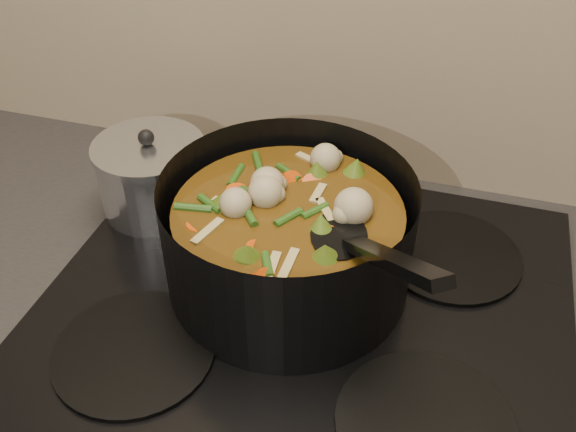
# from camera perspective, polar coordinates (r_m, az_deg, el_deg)

# --- Properties ---
(stovetop) EXTENTS (0.62, 0.54, 0.03)m
(stovetop) POSITION_cam_1_polar(r_m,az_deg,el_deg) (0.78, 1.52, -8.01)
(stovetop) COLOR black
(stovetop) RESTS_ON counter
(stockpot) EXTENTS (0.39, 0.39, 0.22)m
(stockpot) POSITION_cam_1_polar(r_m,az_deg,el_deg) (0.76, 0.03, -2.03)
(stockpot) COLOR black
(stockpot) RESTS_ON stovetop
(saucepan) EXTENTS (0.15, 0.15, 0.12)m
(saucepan) POSITION_cam_1_polar(r_m,az_deg,el_deg) (0.91, -11.98, 3.53)
(saucepan) COLOR silver
(saucepan) RESTS_ON stovetop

